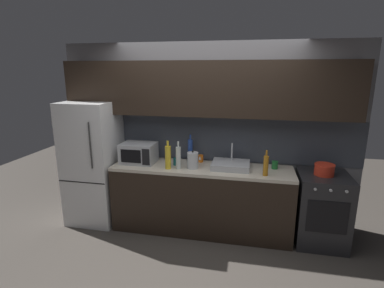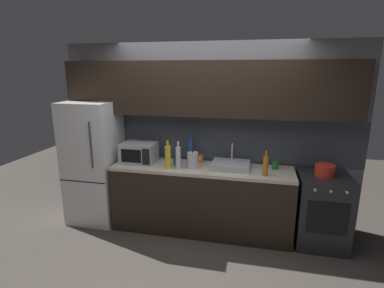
# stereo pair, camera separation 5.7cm
# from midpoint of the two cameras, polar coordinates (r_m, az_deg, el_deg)

# --- Properties ---
(ground_plane) EXTENTS (10.00, 10.00, 0.00)m
(ground_plane) POSITION_cam_midpoint_polar(r_m,az_deg,el_deg) (3.51, -1.49, -23.27)
(ground_plane) COLOR #3D3833
(back_wall) EXTENTS (4.09, 0.44, 2.50)m
(back_wall) POSITION_cam_midpoint_polar(r_m,az_deg,el_deg) (4.01, 2.27, 5.72)
(back_wall) COLOR slate
(back_wall) RESTS_ON ground
(counter_run) EXTENTS (2.35, 0.60, 0.90)m
(counter_run) POSITION_cam_midpoint_polar(r_m,az_deg,el_deg) (4.04, 1.41, -10.51)
(counter_run) COLOR black
(counter_run) RESTS_ON ground
(refrigerator) EXTENTS (0.68, 0.69, 1.72)m
(refrigerator) POSITION_cam_midpoint_polar(r_m,az_deg,el_deg) (4.42, -18.86, -3.40)
(refrigerator) COLOR white
(refrigerator) RESTS_ON ground
(oven_range) EXTENTS (0.60, 0.62, 0.90)m
(oven_range) POSITION_cam_midpoint_polar(r_m,az_deg,el_deg) (4.08, 23.33, -11.48)
(oven_range) COLOR #232326
(oven_range) RESTS_ON ground
(microwave) EXTENTS (0.46, 0.35, 0.27)m
(microwave) POSITION_cam_midpoint_polar(r_m,az_deg,el_deg) (4.09, -10.67, -1.71)
(microwave) COLOR #A8AAAF
(microwave) RESTS_ON counter_run
(sink_basin) EXTENTS (0.48, 0.38, 0.30)m
(sink_basin) POSITION_cam_midpoint_polar(r_m,az_deg,el_deg) (3.85, 7.07, -4.05)
(sink_basin) COLOR #ADAFB5
(sink_basin) RESTS_ON counter_run
(kettle) EXTENTS (0.18, 0.14, 0.23)m
(kettle) POSITION_cam_midpoint_polar(r_m,az_deg,el_deg) (3.79, -0.28, -3.17)
(kettle) COLOR #B7BABF
(kettle) RESTS_ON counter_run
(wine_bottle_amber) EXTENTS (0.06, 0.06, 0.31)m
(wine_bottle_amber) POSITION_cam_midpoint_polar(r_m,az_deg,el_deg) (3.63, 13.64, -4.02)
(wine_bottle_amber) COLOR #B27019
(wine_bottle_amber) RESTS_ON counter_run
(wine_bottle_blue) EXTENTS (0.07, 0.07, 0.38)m
(wine_bottle_blue) POSITION_cam_midpoint_polar(r_m,az_deg,el_deg) (4.07, -0.74, -1.18)
(wine_bottle_blue) COLOR #234299
(wine_bottle_blue) RESTS_ON counter_run
(wine_bottle_clear) EXTENTS (0.06, 0.06, 0.36)m
(wine_bottle_clear) POSITION_cam_midpoint_polar(r_m,az_deg,el_deg) (3.77, -3.10, -2.62)
(wine_bottle_clear) COLOR silver
(wine_bottle_clear) RESTS_ON counter_run
(wine_bottle_yellow) EXTENTS (0.07, 0.07, 0.37)m
(wine_bottle_yellow) POSITION_cam_midpoint_polar(r_m,az_deg,el_deg) (3.78, -5.09, -2.53)
(wine_bottle_yellow) COLOR gold
(wine_bottle_yellow) RESTS_ON counter_run
(mug_teal) EXTENTS (0.09, 0.09, 0.10)m
(mug_teal) POSITION_cam_midpoint_polar(r_m,az_deg,el_deg) (3.95, -3.40, -3.39)
(mug_teal) COLOR #19666B
(mug_teal) RESTS_ON counter_run
(mug_green) EXTENTS (0.08, 0.08, 0.10)m
(mug_green) POSITION_cam_midpoint_polar(r_m,az_deg,el_deg) (3.93, 15.31, -3.92)
(mug_green) COLOR #1E6B2D
(mug_green) RESTS_ON counter_run
(mug_orange) EXTENTS (0.07, 0.07, 0.10)m
(mug_orange) POSITION_cam_midpoint_polar(r_m,az_deg,el_deg) (4.07, 1.28, -2.80)
(mug_orange) COLOR orange
(mug_orange) RESTS_ON counter_run
(cooking_pot) EXTENTS (0.23, 0.23, 0.14)m
(cooking_pot) POSITION_cam_midpoint_polar(r_m,az_deg,el_deg) (3.89, 23.82, -4.54)
(cooking_pot) COLOR red
(cooking_pot) RESTS_ON oven_range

